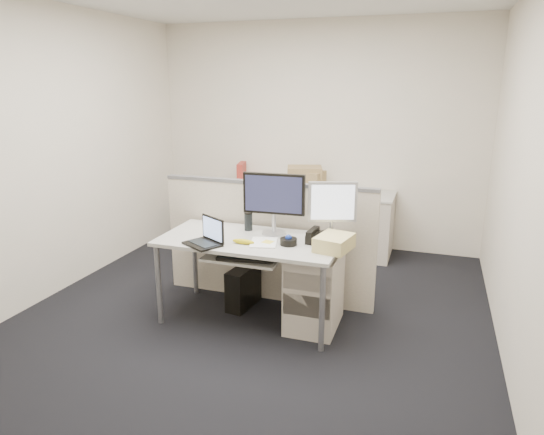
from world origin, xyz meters
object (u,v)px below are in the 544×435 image
(laptop, at_px, (202,232))
(desk, at_px, (250,246))
(monitor_main, at_px, (274,204))
(desk_phone, at_px, (323,239))

(laptop, bearing_deg, desk, 72.90)
(monitor_main, height_order, desk_phone, monitor_main)
(laptop, relative_size, desk_phone, 1.20)
(laptop, height_order, desk_phone, laptop)
(monitor_main, xyz_separation_m, desk_phone, (0.45, -0.10, -0.23))
(desk, height_order, desk_phone, desk_phone)
(laptop, bearing_deg, monitor_main, 75.50)
(monitor_main, relative_size, desk_phone, 2.24)
(monitor_main, bearing_deg, desk, -133.09)
(monitor_main, distance_m, desk_phone, 0.51)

